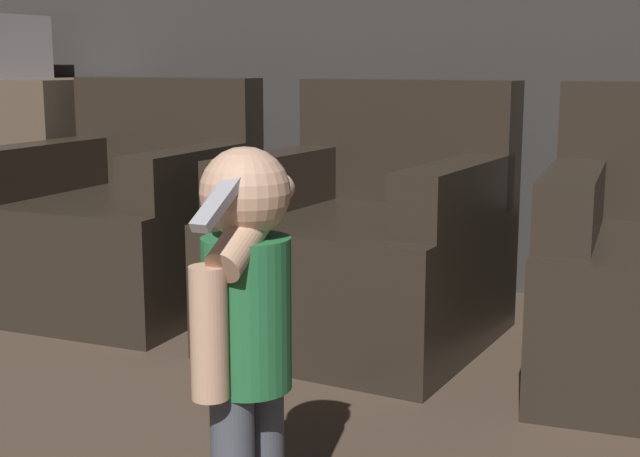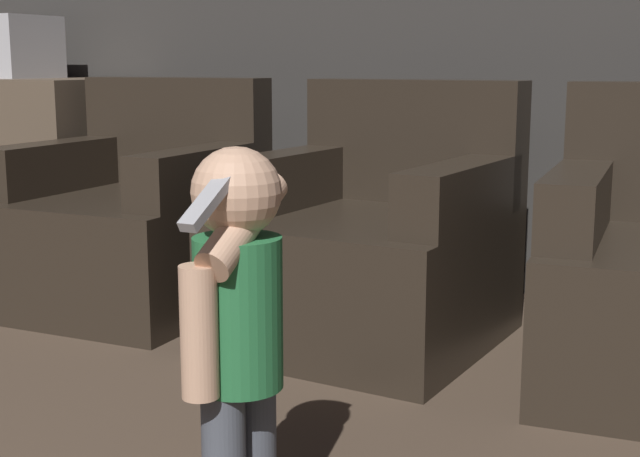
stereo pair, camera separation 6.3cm
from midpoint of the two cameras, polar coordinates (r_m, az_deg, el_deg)
name	(u,v)px [view 2 (the right image)]	position (r m, az deg, el deg)	size (l,w,h in m)	color
armchair_left	(135,225)	(3.68, -11.26, 0.22)	(0.87, 0.94, 0.91)	black
armchair_middle	(374,249)	(3.14, 4.04, -1.35)	(0.89, 0.95, 0.91)	black
person_toddler	(236,313)	(1.78, -4.41, -5.44)	(0.18, 0.32, 0.81)	#474C56
kitchen_counter	(14,168)	(4.74, -18.61, 3.70)	(1.24, 0.69, 0.89)	brown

